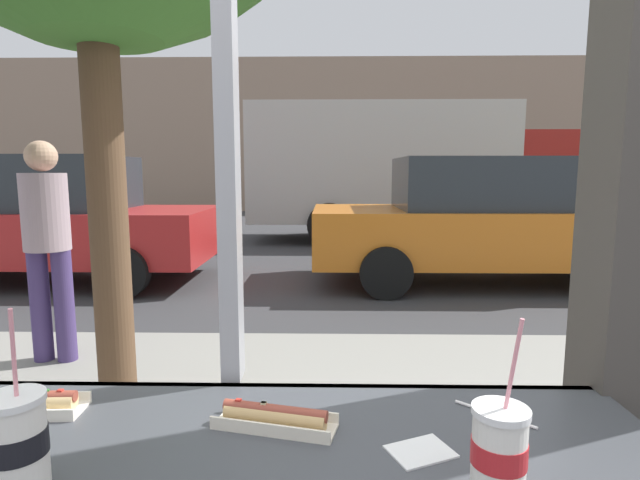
{
  "coord_description": "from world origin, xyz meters",
  "views": [
    {
      "loc": [
        0.26,
        -1.19,
        1.52
      ],
      "look_at": [
        0.18,
        3.05,
        0.94
      ],
      "focal_mm": 27.82,
      "sensor_mm": 36.0,
      "label": 1
    }
  ],
  "objects_px": {
    "soda_cup_right": "(499,451)",
    "parked_car_red": "(48,219)",
    "pedestrian": "(47,237)",
    "hotdog_tray_far": "(31,403)",
    "soda_cup_left": "(17,441)",
    "box_truck": "(410,168)",
    "parked_car_orange": "(487,220)",
    "hotdog_tray_near": "(275,417)"
  },
  "relations": [
    {
      "from": "soda_cup_left",
      "to": "soda_cup_right",
      "type": "height_order",
      "value": "soda_cup_left"
    },
    {
      "from": "hotdog_tray_near",
      "to": "hotdog_tray_far",
      "type": "height_order",
      "value": "same"
    },
    {
      "from": "hotdog_tray_far",
      "to": "box_truck",
      "type": "relative_size",
      "value": 0.03
    },
    {
      "from": "pedestrian",
      "to": "hotdog_tray_far",
      "type": "bearing_deg",
      "value": -60.92
    },
    {
      "from": "soda_cup_right",
      "to": "hotdog_tray_near",
      "type": "xyz_separation_m",
      "value": [
        -0.4,
        0.22,
        -0.06
      ]
    },
    {
      "from": "soda_cup_right",
      "to": "pedestrian",
      "type": "height_order",
      "value": "pedestrian"
    },
    {
      "from": "soda_cup_left",
      "to": "parked_car_red",
      "type": "bearing_deg",
      "value": 119.42
    },
    {
      "from": "soda_cup_right",
      "to": "box_truck",
      "type": "xyz_separation_m",
      "value": [
        1.5,
        10.3,
        0.55
      ]
    },
    {
      "from": "parked_car_red",
      "to": "hotdog_tray_near",
      "type": "bearing_deg",
      "value": -56.63
    },
    {
      "from": "parked_car_orange",
      "to": "hotdog_tray_near",
      "type": "bearing_deg",
      "value": -111.43
    },
    {
      "from": "soda_cup_left",
      "to": "parked_car_red",
      "type": "relative_size",
      "value": 0.08
    },
    {
      "from": "soda_cup_right",
      "to": "box_truck",
      "type": "height_order",
      "value": "box_truck"
    },
    {
      "from": "parked_car_orange",
      "to": "box_truck",
      "type": "distance_m",
      "value": 4.42
    },
    {
      "from": "soda_cup_left",
      "to": "pedestrian",
      "type": "height_order",
      "value": "pedestrian"
    },
    {
      "from": "hotdog_tray_near",
      "to": "parked_car_orange",
      "type": "distance_m",
      "value": 6.16
    },
    {
      "from": "box_truck",
      "to": "pedestrian",
      "type": "height_order",
      "value": "box_truck"
    },
    {
      "from": "hotdog_tray_near",
      "to": "parked_car_orange",
      "type": "xyz_separation_m",
      "value": [
        2.25,
        5.73,
        -0.13
      ]
    },
    {
      "from": "hotdog_tray_near",
      "to": "parked_car_orange",
      "type": "bearing_deg",
      "value": 68.57
    },
    {
      "from": "hotdog_tray_near",
      "to": "parked_car_orange",
      "type": "relative_size",
      "value": 0.06
    },
    {
      "from": "hotdog_tray_near",
      "to": "pedestrian",
      "type": "bearing_deg",
      "value": 127.47
    },
    {
      "from": "parked_car_orange",
      "to": "pedestrian",
      "type": "bearing_deg",
      "value": -142.74
    },
    {
      "from": "parked_car_red",
      "to": "box_truck",
      "type": "xyz_separation_m",
      "value": [
        5.68,
        4.34,
        0.73
      ]
    },
    {
      "from": "soda_cup_right",
      "to": "parked_car_red",
      "type": "height_order",
      "value": "parked_car_red"
    },
    {
      "from": "parked_car_red",
      "to": "pedestrian",
      "type": "relative_size",
      "value": 2.68
    },
    {
      "from": "hotdog_tray_far",
      "to": "soda_cup_right",
      "type": "bearing_deg",
      "value": -15.98
    },
    {
      "from": "soda_cup_left",
      "to": "pedestrian",
      "type": "bearing_deg",
      "value": 118.97
    },
    {
      "from": "parked_car_red",
      "to": "pedestrian",
      "type": "distance_m",
      "value": 3.68
    },
    {
      "from": "soda_cup_right",
      "to": "hotdog_tray_near",
      "type": "distance_m",
      "value": 0.46
    },
    {
      "from": "hotdog_tray_far",
      "to": "parked_car_red",
      "type": "relative_size",
      "value": 0.05
    },
    {
      "from": "hotdog_tray_far",
      "to": "pedestrian",
      "type": "height_order",
      "value": "pedestrian"
    },
    {
      "from": "hotdog_tray_near",
      "to": "box_truck",
      "type": "relative_size",
      "value": 0.04
    },
    {
      "from": "hotdog_tray_far",
      "to": "pedestrian",
      "type": "distance_m",
      "value": 2.84
    },
    {
      "from": "hotdog_tray_near",
      "to": "parked_car_orange",
      "type": "height_order",
      "value": "parked_car_orange"
    },
    {
      "from": "hotdog_tray_far",
      "to": "parked_car_orange",
      "type": "height_order",
      "value": "parked_car_orange"
    },
    {
      "from": "soda_cup_left",
      "to": "soda_cup_right",
      "type": "xyz_separation_m",
      "value": [
        0.82,
        -0.0,
        -0.01
      ]
    },
    {
      "from": "soda_cup_left",
      "to": "hotdog_tray_near",
      "type": "bearing_deg",
      "value": 27.67
    },
    {
      "from": "soda_cup_left",
      "to": "hotdog_tray_far",
      "type": "xyz_separation_m",
      "value": [
        -0.15,
        0.28,
        -0.07
      ]
    },
    {
      "from": "parked_car_red",
      "to": "parked_car_orange",
      "type": "relative_size",
      "value": 0.93
    },
    {
      "from": "soda_cup_right",
      "to": "parked_car_orange",
      "type": "relative_size",
      "value": 0.07
    },
    {
      "from": "soda_cup_right",
      "to": "hotdog_tray_far",
      "type": "distance_m",
      "value": 1.01
    },
    {
      "from": "soda_cup_left",
      "to": "parked_car_red",
      "type": "xyz_separation_m",
      "value": [
        -3.36,
        5.95,
        -0.19
      ]
    },
    {
      "from": "parked_car_red",
      "to": "box_truck",
      "type": "bearing_deg",
      "value": 37.39
    }
  ]
}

